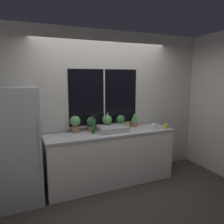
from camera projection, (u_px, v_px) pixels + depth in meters
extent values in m
plane|color=#38332D|center=(117.00, 189.00, 3.69)|extent=(14.00, 14.00, 0.00)
cube|color=#BCB7AD|center=(103.00, 106.00, 4.03)|extent=(8.00, 0.06, 2.70)
cube|color=black|center=(104.00, 97.00, 3.97)|extent=(1.31, 0.01, 1.00)
cube|color=beige|center=(104.00, 97.00, 3.96)|extent=(0.02, 0.01, 1.00)
cube|color=beige|center=(104.00, 125.00, 4.05)|extent=(1.37, 0.04, 0.03)
cube|color=#BCB7AD|center=(165.00, 97.00, 5.64)|extent=(0.06, 7.00, 2.70)
cube|color=white|center=(111.00, 159.00, 3.86)|extent=(2.24, 0.55, 0.90)
cube|color=#ADADB2|center=(111.00, 133.00, 3.79)|extent=(2.26, 0.58, 0.03)
cube|color=#B7B7BC|center=(18.00, 146.00, 3.24)|extent=(0.61, 0.70, 1.74)
cylinder|color=silver|center=(40.00, 145.00, 3.01)|extent=(0.02, 0.02, 0.78)
cube|color=#ADADB2|center=(112.00, 129.00, 3.82)|extent=(0.50, 0.37, 0.09)
cylinder|color=#B7B7BC|center=(108.00, 128.00, 4.02)|extent=(0.04, 0.04, 0.03)
cylinder|color=#B7B7BC|center=(108.00, 120.00, 3.99)|extent=(0.02, 0.02, 0.27)
cylinder|color=#9E6B4C|center=(75.00, 129.00, 3.73)|extent=(0.12, 0.12, 0.11)
sphere|color=#569951|center=(75.00, 121.00, 3.71)|extent=(0.18, 0.18, 0.18)
cylinder|color=#9E6B4C|center=(91.00, 129.00, 3.85)|extent=(0.13, 0.13, 0.08)
sphere|color=#2D6638|center=(91.00, 122.00, 3.83)|extent=(0.17, 0.17, 0.17)
cylinder|color=#9E6B4C|center=(107.00, 127.00, 3.97)|extent=(0.11, 0.11, 0.09)
sphere|color=#569951|center=(107.00, 120.00, 3.95)|extent=(0.18, 0.18, 0.18)
cylinder|color=#9E6B4C|center=(120.00, 126.00, 4.08)|extent=(0.09, 0.09, 0.09)
sphere|color=#387A3D|center=(120.00, 119.00, 4.06)|extent=(0.15, 0.15, 0.15)
cylinder|color=#9E6B4C|center=(134.00, 124.00, 4.19)|extent=(0.12, 0.12, 0.10)
cone|color=#478E4C|center=(135.00, 117.00, 4.17)|extent=(0.14, 0.14, 0.16)
cylinder|color=#DBD14C|center=(128.00, 126.00, 3.95)|extent=(0.06, 0.06, 0.13)
cylinder|color=black|center=(128.00, 121.00, 3.93)|extent=(0.02, 0.02, 0.04)
cylinder|color=#235128|center=(93.00, 126.00, 3.67)|extent=(0.07, 0.07, 0.25)
cylinder|color=black|center=(93.00, 117.00, 3.65)|extent=(0.03, 0.03, 0.07)
cylinder|color=white|center=(154.00, 127.00, 3.96)|extent=(0.10, 0.10, 0.10)
cylinder|color=gold|center=(166.00, 126.00, 4.03)|extent=(0.09, 0.09, 0.08)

